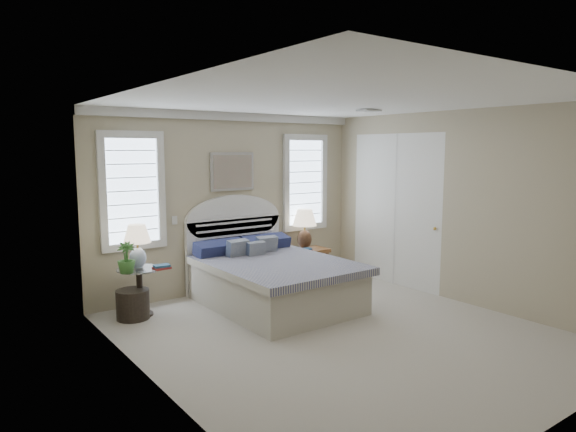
% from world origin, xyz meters
% --- Properties ---
extents(floor, '(4.50, 5.00, 0.01)m').
position_xyz_m(floor, '(0.00, 0.00, 0.00)').
color(floor, '#BAB19E').
rests_on(floor, ground).
extents(ceiling, '(4.50, 5.00, 0.01)m').
position_xyz_m(ceiling, '(0.00, 0.00, 2.70)').
color(ceiling, white).
rests_on(ceiling, wall_back).
extents(wall_back, '(4.50, 0.02, 2.70)m').
position_xyz_m(wall_back, '(0.00, 2.50, 1.35)').
color(wall_back, tan).
rests_on(wall_back, floor).
extents(wall_left, '(0.02, 5.00, 2.70)m').
position_xyz_m(wall_left, '(-2.25, 0.00, 1.35)').
color(wall_left, tan).
rests_on(wall_left, floor).
extents(wall_right, '(0.02, 5.00, 2.70)m').
position_xyz_m(wall_right, '(2.25, 0.00, 1.35)').
color(wall_right, tan).
rests_on(wall_right, floor).
extents(crown_molding, '(4.50, 0.08, 0.12)m').
position_xyz_m(crown_molding, '(0.00, 2.46, 2.64)').
color(crown_molding, silver).
rests_on(crown_molding, wall_back).
extents(hvac_vent, '(0.30, 0.20, 0.02)m').
position_xyz_m(hvac_vent, '(1.20, 0.80, 2.68)').
color(hvac_vent, '#B2B2B2').
rests_on(hvac_vent, ceiling).
extents(switch_plate, '(0.08, 0.01, 0.12)m').
position_xyz_m(switch_plate, '(-0.95, 2.48, 1.15)').
color(switch_plate, silver).
rests_on(switch_plate, wall_back).
extents(window_left, '(0.90, 0.06, 1.60)m').
position_xyz_m(window_left, '(-1.55, 2.48, 1.60)').
color(window_left, '#C9E1FF').
rests_on(window_left, wall_back).
extents(window_right, '(0.90, 0.06, 1.60)m').
position_xyz_m(window_right, '(1.40, 2.48, 1.60)').
color(window_right, '#C9E1FF').
rests_on(window_right, wall_back).
extents(painting, '(0.74, 0.04, 0.58)m').
position_xyz_m(painting, '(0.00, 2.46, 1.82)').
color(painting, silver).
rests_on(painting, wall_back).
extents(closet_door, '(0.02, 1.80, 2.40)m').
position_xyz_m(closet_door, '(2.23, 1.20, 1.20)').
color(closet_door, white).
rests_on(closet_door, floor).
extents(bed, '(1.72, 2.28, 1.47)m').
position_xyz_m(bed, '(0.00, 1.46, 0.39)').
color(bed, beige).
rests_on(bed, floor).
extents(side_table_left, '(0.56, 0.56, 0.63)m').
position_xyz_m(side_table_left, '(-1.65, 2.05, 0.39)').
color(side_table_left, black).
rests_on(side_table_left, floor).
extents(nightstand_right, '(0.50, 0.40, 0.53)m').
position_xyz_m(nightstand_right, '(1.30, 2.15, 0.39)').
color(nightstand_right, brown).
rests_on(nightstand_right, floor).
extents(floor_pot, '(0.54, 0.54, 0.38)m').
position_xyz_m(floor_pot, '(-1.77, 1.98, 0.19)').
color(floor_pot, black).
rests_on(floor_pot, floor).
extents(lamp_left, '(0.36, 0.36, 0.57)m').
position_xyz_m(lamp_left, '(-1.64, 2.10, 0.98)').
color(lamp_left, white).
rests_on(lamp_left, side_table_left).
extents(lamp_right, '(0.48, 0.48, 0.65)m').
position_xyz_m(lamp_right, '(1.24, 2.27, 0.93)').
color(lamp_right, black).
rests_on(lamp_right, nightstand_right).
extents(potted_plant, '(0.28, 0.28, 0.39)m').
position_xyz_m(potted_plant, '(-1.87, 1.88, 0.82)').
color(potted_plant, '#316B2B').
rests_on(potted_plant, side_table_left).
extents(books_left, '(0.21, 0.16, 0.06)m').
position_xyz_m(books_left, '(-1.43, 1.83, 0.66)').
color(books_left, maroon).
rests_on(books_left, side_table_left).
extents(books_right, '(0.18, 0.14, 0.05)m').
position_xyz_m(books_right, '(1.10, 2.05, 0.55)').
color(books_right, maroon).
rests_on(books_right, nightstand_right).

